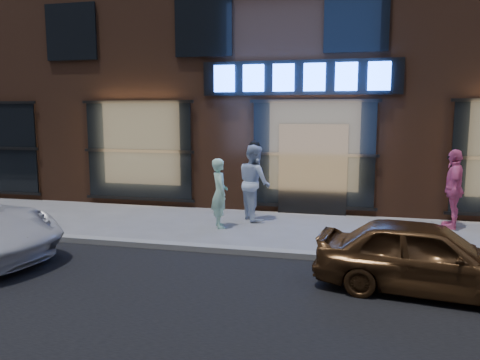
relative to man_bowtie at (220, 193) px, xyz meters
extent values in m
plane|color=slate|center=(2.00, -1.93, -0.82)|extent=(90.00, 90.00, 0.00)
cube|color=gray|center=(2.00, -1.93, -0.76)|extent=(60.00, 0.25, 0.12)
cube|color=#54301E|center=(2.00, 6.07, 4.18)|extent=(30.00, 8.00, 10.00)
cube|color=black|center=(1.60, 2.02, 2.78)|extent=(5.20, 0.06, 0.90)
cube|color=black|center=(2.00, 1.99, 0.38)|extent=(1.80, 0.10, 2.40)
cube|color=#FFBF72|center=(-3.00, 2.05, 0.78)|extent=(3.00, 0.04, 2.60)
cube|color=black|center=(-3.00, 2.01, 0.78)|extent=(3.20, 0.06, 2.80)
cube|color=#FFBF72|center=(2.00, 2.05, 0.78)|extent=(3.00, 0.04, 2.60)
cube|color=black|center=(2.00, 2.01, 0.78)|extent=(3.20, 0.06, 2.80)
cube|color=black|center=(-5.00, 2.01, 4.18)|extent=(1.60, 0.06, 1.60)
cube|color=black|center=(-1.00, 2.01, 4.18)|extent=(1.60, 0.06, 1.60)
cube|color=black|center=(3.00, 2.01, 4.18)|extent=(1.60, 0.06, 1.60)
cube|color=#2659FF|center=(-0.40, 1.95, 2.78)|extent=(0.55, 0.12, 0.70)
cube|color=#2659FF|center=(0.40, 1.95, 2.78)|extent=(0.55, 0.12, 0.70)
cube|color=#2659FF|center=(1.20, 1.95, 2.78)|extent=(0.55, 0.12, 0.70)
cube|color=#2659FF|center=(2.00, 1.95, 2.78)|extent=(0.55, 0.12, 0.70)
cube|color=#2659FF|center=(2.80, 1.95, 2.78)|extent=(0.55, 0.12, 0.70)
cube|color=#2659FF|center=(3.60, 1.95, 2.78)|extent=(0.55, 0.12, 0.70)
imported|color=#C2FFE0|center=(0.00, 0.00, 0.00)|extent=(0.62, 0.71, 1.64)
imported|color=white|center=(0.63, 0.98, 0.14)|extent=(1.12, 1.18, 1.92)
imported|color=pink|center=(5.34, 1.22, 0.11)|extent=(0.66, 1.16, 1.86)
imported|color=brown|center=(4.13, -3.18, -0.26)|extent=(3.42, 1.77, 1.11)
camera|label=1|loc=(2.98, -10.42, 1.89)|focal=35.00mm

